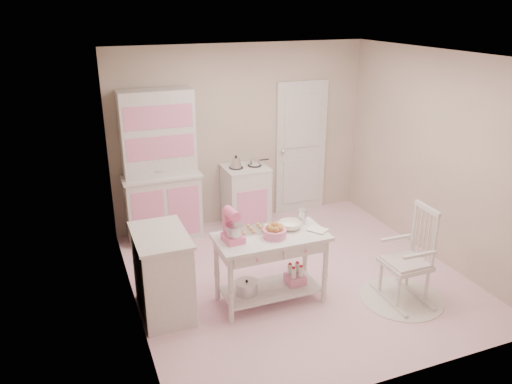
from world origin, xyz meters
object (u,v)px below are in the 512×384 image
(base_cabinet, at_px, (163,274))
(work_table, at_px, (271,268))
(hutch, at_px, (160,167))
(bread_basket, at_px, (275,233))
(stove, at_px, (246,197))
(stand_mixer, at_px, (233,226))
(rocking_chair, at_px, (406,255))

(base_cabinet, xyz_separation_m, work_table, (1.14, -0.22, -0.06))
(hutch, relative_size, work_table, 1.73)
(base_cabinet, distance_m, bread_basket, 1.25)
(stove, height_order, stand_mixer, stand_mixer)
(base_cabinet, distance_m, rocking_chair, 2.62)
(hutch, height_order, stove, hutch)
(stove, xyz_separation_m, bread_basket, (-0.42, -2.02, 0.39))
(hutch, xyz_separation_m, rocking_chair, (2.14, -2.54, -0.49))
(work_table, height_order, bread_basket, bread_basket)
(stove, distance_m, bread_basket, 2.10)
(work_table, bearing_deg, hutch, 110.64)
(work_table, height_order, stand_mixer, stand_mixer)
(stand_mixer, bearing_deg, work_table, -8.85)
(hutch, height_order, base_cabinet, hutch)
(stove, distance_m, rocking_chair, 2.66)
(hutch, relative_size, stand_mixer, 6.12)
(base_cabinet, relative_size, rocking_chair, 0.84)
(bread_basket, bearing_deg, stove, 78.31)
(base_cabinet, height_order, work_table, base_cabinet)
(rocking_chair, bearing_deg, hutch, 131.91)
(stove, height_order, rocking_chair, rocking_chair)
(stove, bearing_deg, work_table, -102.53)
(rocking_chair, xyz_separation_m, work_table, (-1.38, 0.51, -0.15))
(stove, height_order, base_cabinet, same)
(bread_basket, bearing_deg, rocking_chair, -18.90)
(work_table, bearing_deg, rocking_chair, -20.49)
(base_cabinet, distance_m, stand_mixer, 0.90)
(base_cabinet, relative_size, bread_basket, 3.68)
(base_cabinet, distance_m, work_table, 1.16)
(rocking_chair, relative_size, work_table, 0.92)
(hutch, height_order, stand_mixer, hutch)
(rocking_chair, relative_size, bread_basket, 4.40)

